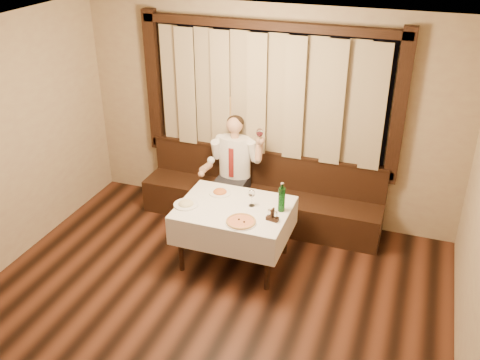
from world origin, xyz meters
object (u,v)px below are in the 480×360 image
(dining_table, at_px, (234,214))
(pizza, at_px, (241,222))
(seated_man, at_px, (233,163))
(pasta_cream, at_px, (186,202))
(cruet_caddy, at_px, (272,216))
(green_bottle, at_px, (282,199))
(banquette, at_px, (261,199))
(pasta_red, at_px, (220,190))

(dining_table, distance_m, pizza, 0.38)
(pizza, distance_m, seated_man, 1.35)
(pasta_cream, bearing_deg, seated_man, 80.91)
(dining_table, bearing_deg, cruet_caddy, -15.37)
(pizza, bearing_deg, cruet_caddy, 28.49)
(pizza, height_order, cruet_caddy, cruet_caddy)
(green_bottle, bearing_deg, seated_man, 136.55)
(banquette, relative_size, pizza, 9.31)
(pasta_red, height_order, cruet_caddy, cruet_caddy)
(seated_man, bearing_deg, dining_table, -69.14)
(dining_table, relative_size, seated_man, 0.88)
(pizza, height_order, green_bottle, green_bottle)
(pasta_red, height_order, pasta_cream, pasta_cream)
(banquette, relative_size, pasta_red, 12.07)
(pizza, bearing_deg, seated_man, 113.86)
(cruet_caddy, bearing_deg, pizza, -140.44)
(seated_man, bearing_deg, pasta_cream, -99.09)
(dining_table, height_order, pizza, pizza)
(banquette, bearing_deg, pasta_cream, -114.20)
(pasta_red, relative_size, green_bottle, 0.75)
(dining_table, relative_size, cruet_caddy, 8.81)
(dining_table, distance_m, cruet_caddy, 0.54)
(dining_table, distance_m, pasta_red, 0.39)
(pasta_cream, relative_size, cruet_caddy, 1.98)
(pizza, bearing_deg, dining_table, 122.29)
(pasta_cream, distance_m, seated_man, 1.10)
(pasta_cream, bearing_deg, pizza, -11.41)
(pasta_red, distance_m, green_bottle, 0.82)
(banquette, xyz_separation_m, cruet_caddy, (0.49, -1.16, 0.50))
(pasta_cream, xyz_separation_m, green_bottle, (1.06, 0.25, 0.11))
(pizza, relative_size, cruet_caddy, 2.38)
(pizza, height_order, pasta_red, pasta_red)
(green_bottle, distance_m, cruet_caddy, 0.25)
(pasta_cream, bearing_deg, banquette, 65.80)
(dining_table, distance_m, green_bottle, 0.60)
(pizza, relative_size, green_bottle, 0.97)
(pasta_red, relative_size, seated_man, 0.18)
(pasta_red, distance_m, seated_man, 0.70)
(cruet_caddy, xyz_separation_m, seated_man, (-0.85, 1.07, 0.03))
(green_bottle, bearing_deg, cruet_caddy, -98.66)
(banquette, relative_size, seated_man, 2.22)
(banquette, height_order, dining_table, banquette)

